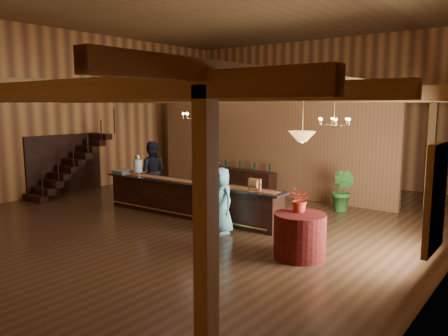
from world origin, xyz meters
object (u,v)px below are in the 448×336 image
Objects in this scene: guest at (221,200)px; pendant_lamp at (302,136)px; round_table at (300,236)px; beverage_dispenser at (138,165)px; floor_plant at (343,191)px; chandelier_right at (334,121)px; staff_second at (152,172)px; bartender at (215,185)px; backbar_shelf at (240,181)px; raffle_drum at (255,184)px; chandelier_left at (196,115)px; tasting_bar at (189,199)px.

pendant_lamp is at bearing 4.89° from guest.
guest reaches higher than round_table.
beverage_dispenser is 5.96m from floor_plant.
chandelier_right is 0.42× the size of staff_second.
staff_second reaches higher than bartender.
beverage_dispenser is 3.72m from guest.
backbar_shelf is 6.94m from pendant_lamp.
backbar_shelf is at bearing 130.12° from raffle_drum.
chandelier_left is 4.24m from chandelier_right.
tasting_bar is 2.70m from chandelier_left.
raffle_drum is (2.10, 0.04, 0.65)m from tasting_bar.
chandelier_left is 0.89× the size of pendant_lamp.
raffle_drum is 0.12× the size of backbar_shelf.
tasting_bar is 7.19× the size of chandelier_left.
raffle_drum is 4.67m from backbar_shelf.
round_table is at bearing -9.80° from beverage_dispenser.
tasting_bar is 2.19m from raffle_drum.
chandelier_left is (1.13, 1.33, 1.44)m from beverage_dispenser.
beverage_dispenser is 0.58× the size of round_table.
chandelier_right is at bearing -78.71° from floor_plant.
tasting_bar is 3.78× the size of bartender.
tasting_bar is 3.05× the size of staff_second.
round_table is at bearing -38.63° from backbar_shelf.
round_table is at bearing 124.62° from staff_second.
floor_plant is at bearing 23.67° from chandelier_left.
pendant_lamp is (0.00, 0.00, 1.96)m from round_table.
round_table is at bearing -31.27° from raffle_drum.
beverage_dispenser is 2.44m from bartender.
staff_second reaches higher than guest.
pendant_lamp is at bearing -26.24° from chandelier_left.
chandelier_left reaches higher than backbar_shelf.
tasting_bar is at bearing 123.61° from staff_second.
chandelier_left and chandelier_right have the same top height.
floor_plant is at bearing 101.36° from pendant_lamp.
beverage_dispenser is 0.49× the size of floor_plant.
bartender is at bearing 20.28° from beverage_dispenser.
pendant_lamp is at bearing -38.63° from backbar_shelf.
raffle_drum is at bearing -128.54° from chandelier_right.
raffle_drum is 3.58m from chandelier_left.
chandelier_left reaches higher than guest.
floor_plant is (1.45, 3.71, -0.17)m from guest.
guest is (-0.47, -0.72, -0.35)m from raffle_drum.
tasting_bar is 2.29m from staff_second.
tasting_bar is 5.61× the size of round_table.
tasting_bar is 0.88m from bartender.
beverage_dispenser is 0.67× the size of pendant_lamp.
backbar_shelf is 1.86× the size of bartender.
staff_second is 1.55× the size of floor_plant.
chandelier_left is at bearing 121.54° from tasting_bar.
bartender is at bearing 157.83° from raffle_drum.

